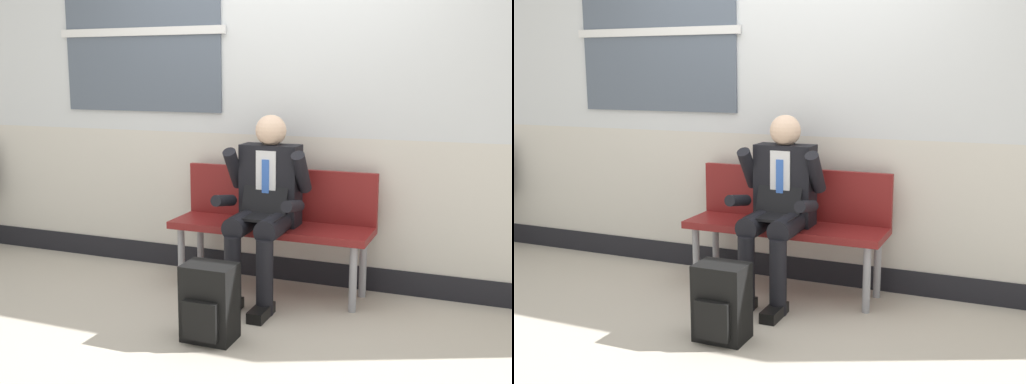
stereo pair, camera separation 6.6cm
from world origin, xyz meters
The scene contains 5 objects.
ground_plane centered at (0.00, 0.00, 0.00)m, with size 18.00×18.00×0.00m, color #B2A899.
station_wall centered at (-0.02, 0.59, 1.33)m, with size 6.71×0.17×2.67m.
bench_with_person centered at (0.06, 0.31, 0.52)m, with size 1.40×0.42×0.86m.
person_seated centered at (0.06, 0.11, 0.66)m, with size 0.57×0.70×1.24m.
backpack centered at (0.01, -0.64, 0.22)m, with size 0.30×0.25×0.45m.
Camera 2 is at (1.56, -3.63, 1.51)m, focal length 43.58 mm.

